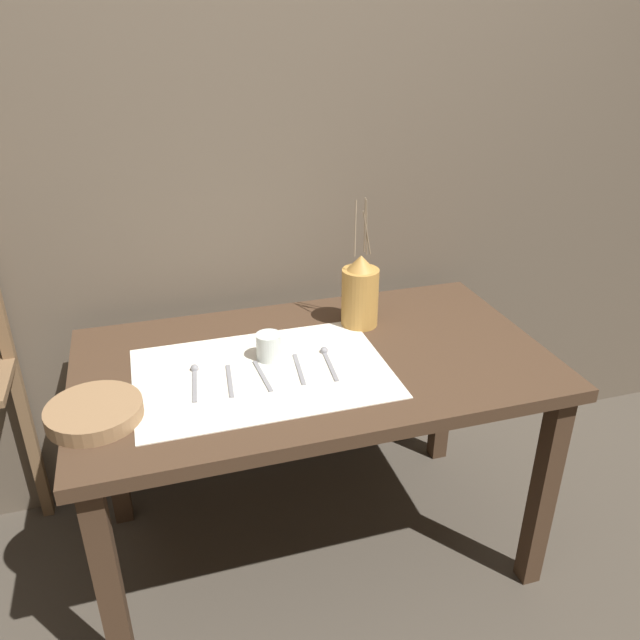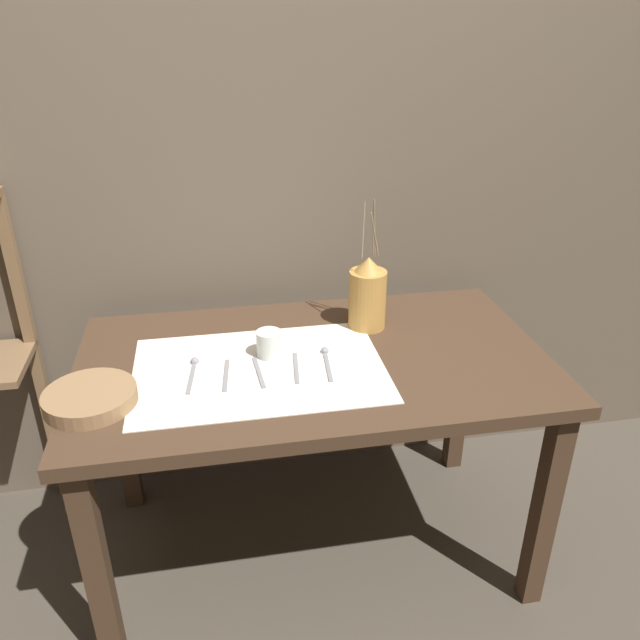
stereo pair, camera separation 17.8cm
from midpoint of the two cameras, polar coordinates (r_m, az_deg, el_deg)
The scene contains 12 objects.
ground_plane at distance 2.30m, azimuth -2.87°, elevation -19.90°, with size 12.00×12.00×0.00m, color #473F35.
stone_wall_back at distance 2.13m, azimuth -7.01°, elevation 13.74°, with size 7.00×0.06×2.40m.
wooden_table at distance 1.88m, azimuth -3.32°, elevation -5.95°, with size 1.37×0.78×0.75m.
linen_cloth at distance 1.77m, azimuth -8.18°, elevation -4.89°, with size 0.71×0.48×0.00m.
pitcher_with_flowers at distance 1.97m, azimuth 1.11°, elevation 2.42°, with size 0.12×0.12×0.42m.
wooden_bowl at distance 1.69m, azimuth -22.85°, elevation -7.88°, with size 0.24×0.24×0.04m.
glass_tumbler_near at distance 1.81m, azimuth -7.51°, elevation -2.49°, with size 0.07×0.07×0.08m.
spoon_outer at distance 1.79m, azimuth -14.22°, elevation -4.92°, with size 0.04×0.18×0.02m.
fork_inner at distance 1.74m, azimuth -11.17°, elevation -5.54°, with size 0.03×0.17×0.00m.
knife_center at distance 1.75m, azimuth -8.19°, elevation -5.15°, with size 0.02×0.17×0.00m.
fork_outer at distance 1.77m, azimuth -4.81°, elevation -4.56°, with size 0.03×0.17×0.00m.
spoon_inner at distance 1.82m, azimuth -2.22°, elevation -3.39°, with size 0.03×0.18×0.02m.
Camera 1 is at (-0.44, -1.53, 1.66)m, focal length 35.00 mm.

